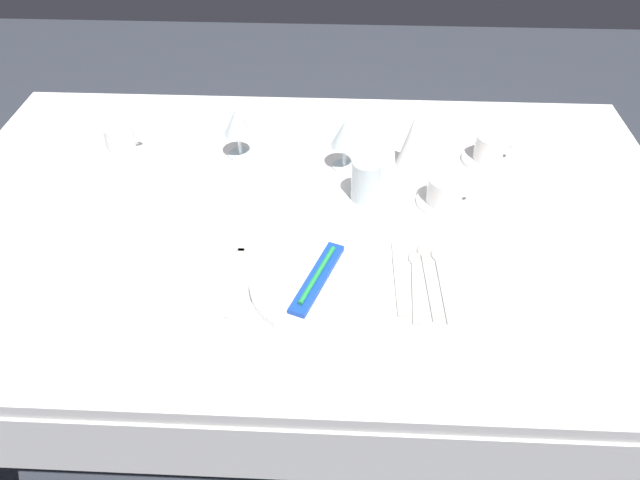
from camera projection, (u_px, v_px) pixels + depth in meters
ground_plane at (311, 386)px, 1.86m from camera, size 6.00×6.00×0.00m
dining_table at (308, 236)px, 1.42m from camera, size 1.80×1.11×0.74m
dinner_plate at (317, 283)px, 1.17m from camera, size 0.28×0.28×0.02m
toothbrush_package at (317, 277)px, 1.16m from camera, size 0.11×0.21×0.02m
fork_outer at (236, 272)px, 1.21m from camera, size 0.02×0.23×0.00m
dinner_knife at (399, 280)px, 1.19m from camera, size 0.02×0.21×0.00m
spoon_soup at (415, 277)px, 1.20m from camera, size 0.03×0.21×0.01m
spoon_dessert at (427, 271)px, 1.21m from camera, size 0.03×0.22×0.01m
spoon_tea at (441, 274)px, 1.20m from camera, size 0.03×0.22×0.01m
saucer_left at (443, 202)px, 1.38m from camera, size 0.13×0.13×0.01m
coffee_cup_left at (446, 190)px, 1.35m from camera, size 0.11×0.09×0.06m
saucer_right at (487, 160)px, 1.51m from camera, size 0.13×0.13×0.01m
coffee_cup_right at (490, 147)px, 1.49m from camera, size 0.10×0.08×0.07m
saucer_far at (123, 148)px, 1.55m from camera, size 0.13×0.13×0.01m
coffee_cup_far at (120, 136)px, 1.53m from camera, size 0.10×0.08×0.06m
wine_glass_centre at (237, 124)px, 1.47m from camera, size 0.08×0.08×0.14m
wine_glass_left at (345, 135)px, 1.43m from camera, size 0.07×0.07×0.14m
drink_tumbler at (366, 182)px, 1.37m from camera, size 0.07×0.07×0.11m
napkin_folded at (412, 141)px, 1.46m from camera, size 0.07×0.07×0.15m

